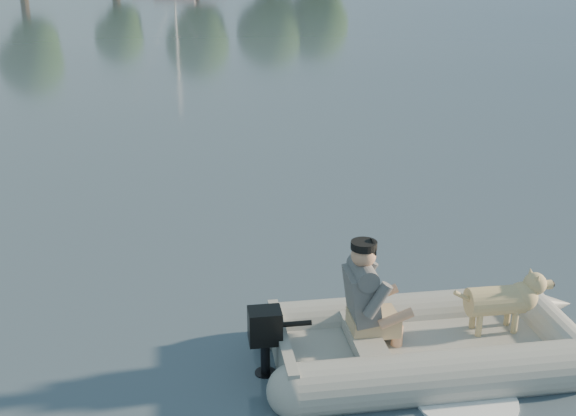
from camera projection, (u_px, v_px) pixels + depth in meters
water at (380, 376)px, 6.27m from camera, size 160.00×160.00×0.00m
dinghy at (435, 306)px, 6.34m from camera, size 5.20×4.49×1.27m
man at (364, 291)px, 6.23m from camera, size 0.79×0.73×0.98m
dog at (495, 305)px, 6.49m from camera, size 0.90×0.53×0.56m
outboard_motor at (265, 345)px, 6.21m from camera, size 0.44×0.36×0.71m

